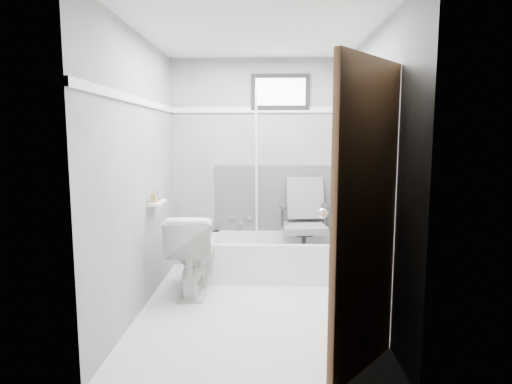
{
  "coord_description": "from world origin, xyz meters",
  "views": [
    {
      "loc": [
        0.11,
        -3.65,
        1.52
      ],
      "look_at": [
        0.0,
        0.35,
        1.0
      ],
      "focal_mm": 30.0,
      "sensor_mm": 36.0,
      "label": 1
    }
  ],
  "objects_px": {
    "door": "(423,230)",
    "office_chair": "(304,221)",
    "soap_bottle_b": "(158,196)",
    "toilet": "(193,253)",
    "bathtub": "(277,256)",
    "soap_bottle_a": "(154,197)"
  },
  "relations": [
    {
      "from": "bathtub",
      "to": "toilet",
      "type": "bearing_deg",
      "value": -147.64
    },
    {
      "from": "toilet",
      "to": "door",
      "type": "height_order",
      "value": "door"
    },
    {
      "from": "door",
      "to": "office_chair",
      "type": "bearing_deg",
      "value": 101.72
    },
    {
      "from": "door",
      "to": "soap_bottle_a",
      "type": "bearing_deg",
      "value": 141.75
    },
    {
      "from": "bathtub",
      "to": "soap_bottle_a",
      "type": "bearing_deg",
      "value": -148.95
    },
    {
      "from": "bathtub",
      "to": "door",
      "type": "height_order",
      "value": "door"
    },
    {
      "from": "office_chair",
      "to": "door",
      "type": "height_order",
      "value": "door"
    },
    {
      "from": "door",
      "to": "soap_bottle_b",
      "type": "bearing_deg",
      "value": 139.26
    },
    {
      "from": "office_chair",
      "to": "soap_bottle_b",
      "type": "relative_size",
      "value": 10.9
    },
    {
      "from": "bathtub",
      "to": "door",
      "type": "relative_size",
      "value": 0.75
    },
    {
      "from": "bathtub",
      "to": "office_chair",
      "type": "bearing_deg",
      "value": 9.63
    },
    {
      "from": "toilet",
      "to": "door",
      "type": "relative_size",
      "value": 0.39
    },
    {
      "from": "bathtub",
      "to": "office_chair",
      "type": "distance_m",
      "value": 0.49
    },
    {
      "from": "office_chair",
      "to": "soap_bottle_a",
      "type": "bearing_deg",
      "value": -158.11
    },
    {
      "from": "soap_bottle_a",
      "to": "bathtub",
      "type": "bearing_deg",
      "value": 31.05
    },
    {
      "from": "office_chair",
      "to": "toilet",
      "type": "distance_m",
      "value": 1.29
    },
    {
      "from": "soap_bottle_a",
      "to": "toilet",
      "type": "bearing_deg",
      "value": 27.43
    },
    {
      "from": "office_chair",
      "to": "door",
      "type": "distance_m",
      "value": 2.34
    },
    {
      "from": "office_chair",
      "to": "toilet",
      "type": "relative_size",
      "value": 1.2
    },
    {
      "from": "toilet",
      "to": "soap_bottle_b",
      "type": "xyz_separation_m",
      "value": [
        -0.32,
        -0.03,
        0.57
      ]
    },
    {
      "from": "office_chair",
      "to": "toilet",
      "type": "xyz_separation_m",
      "value": [
        -1.13,
        -0.58,
        -0.21
      ]
    },
    {
      "from": "office_chair",
      "to": "soap_bottle_a",
      "type": "relative_size",
      "value": 8.2
    }
  ]
}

